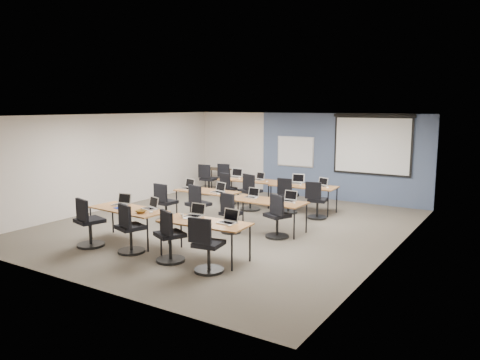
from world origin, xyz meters
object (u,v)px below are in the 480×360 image
Objects in this scene: task_chair_2 at (169,240)px; task_chair_3 at (207,250)px; laptop_10 at (297,181)px; laptop_2 at (195,213)px; training_table_mid_left at (207,193)px; training_table_mid_right at (267,202)px; laptop_4 at (188,186)px; spare_chair_b at (208,182)px; training_table_back_left at (249,181)px; laptop_7 at (289,199)px; laptop_8 at (235,175)px; task_chair_5 at (198,209)px; laptop_11 at (322,184)px; training_table_front_right at (204,224)px; laptop_6 at (252,195)px; projector_screen at (372,141)px; laptop_1 at (151,206)px; task_chair_1 at (130,233)px; task_chair_7 at (277,220)px; laptop_5 at (219,190)px; laptop_3 at (229,220)px; task_chair_0 at (88,226)px; training_table_front_left at (128,211)px; task_chair_9 at (250,195)px; laptop_0 at (122,202)px; whiteboard at (295,152)px; laptop_9 at (259,178)px; task_chair_11 at (316,203)px; task_chair_6 at (230,216)px; spare_chair_a at (227,181)px; task_chair_4 at (165,206)px; utility_table at (217,171)px; task_chair_10 at (287,199)px; task_chair_8 at (227,191)px; training_table_back_right at (304,187)px.

task_chair_2 reaches higher than task_chair_3.
laptop_2 is at bearing -105.58° from laptop_10.
training_table_mid_right is (1.95, -0.28, 0.01)m from training_table_mid_left.
spare_chair_b is (-1.33, 2.73, -0.37)m from laptop_4.
training_table_back_left is 3.30m from laptop_7.
laptop_2 is 5.21m from laptop_8.
training_table_mid_left is 1.64× the size of task_chair_5.
training_table_mid_left is 5.61× the size of laptop_11.
training_table_front_right is 2.58m from laptop_6.
projector_screen reaches higher than laptop_6.
laptop_1 is 0.33× the size of task_chair_3.
task_chair_2 is (1.03, 0.01, 0.00)m from task_chair_1.
task_chair_5 is at bearing 126.76° from training_table_front_right.
task_chair_7 is (0.49, -0.43, -0.27)m from training_table_mid_right.
laptop_5 is 0.95× the size of laptop_10.
laptop_3 is 2.76m from task_chair_5.
task_chair_0 is (-2.50, -0.69, -0.25)m from training_table_front_right.
task_chair_1 is (0.19, -0.83, -0.37)m from laptop_1.
task_chair_5 reaches higher than training_table_front_right.
laptop_4 is at bearing 126.08° from task_chair_1.
training_table_front_left is 1.72× the size of task_chair_9.
laptop_1 is at bearing 175.95° from laptop_2.
laptop_10 is (2.05, 4.78, 0.00)m from laptop_0.
task_chair_5 is (0.89, -0.74, -0.37)m from laptop_4.
laptop_1 is at bearing 120.24° from task_chair_1.
whiteboard is at bearing 104.18° from laptop_1.
laptop_0 is at bearing -99.98° from training_table_back_left.
laptop_0 is 2.92m from laptop_3.
task_chair_11 reaches higher than laptop_9.
training_table_mid_left is (-1.92, 2.69, -0.00)m from training_table_front_right.
task_chair_11 is at bearing -57.37° from laptop_10.
whiteboard is 1.34× the size of task_chair_6.
task_chair_9 is at bearing -60.64° from training_table_back_left.
spare_chair_a is (-3.99, 3.94, -0.00)m from task_chair_7.
task_chair_7 is at bearing 40.73° from training_table_front_left.
task_chair_1 is at bearing -60.71° from task_chair_4.
laptop_3 is 0.38× the size of utility_table.
laptop_0 is 0.83m from laptop_1.
training_table_front_right and training_table_back_left have the same top height.
projector_screen is at bearing 73.16° from laptop_6.
task_chair_10 is at bearing 45.90° from training_table_mid_left.
task_chair_7 is (1.84, -4.75, -1.03)m from whiteboard.
laptop_10 is at bearing 101.24° from training_table_mid_right.
utility_table is at bearing -175.12° from projector_screen.
task_chair_8 is at bearing 118.73° from task_chair_1.
task_chair_7 is at bearing 71.58° from training_table_front_right.
spare_chair_b is at bearing 167.62° from training_table_back_right.
training_table_mid_left is 1.61× the size of task_chair_0.
training_table_front_right is 1.75× the size of task_chair_1.
training_table_mid_right is 1.81× the size of task_chair_1.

